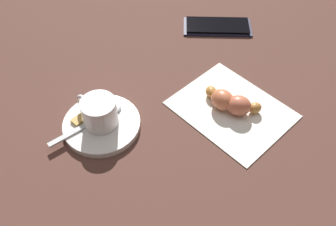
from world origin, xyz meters
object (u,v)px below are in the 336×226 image
Objects in this scene: espresso_cup at (99,112)px; cell_phone at (217,26)px; napkin at (231,109)px; saucer at (102,125)px; teaspoon at (98,118)px; sugar_packet at (88,114)px; croissant at (231,102)px.

espresso_cup is 0.36m from cell_phone.
saucer is at bearing -16.94° from napkin.
teaspoon is at bearing -66.73° from espresso_cup.
napkin is at bearing 137.67° from sugar_packet.
sugar_packet is (0.01, -0.02, 0.00)m from teaspoon.
teaspoon is (0.00, -0.01, 0.01)m from saucer.
teaspoon reaches higher than saucer.
espresso_cup is 0.82× the size of croissant.
espresso_cup is at bearing 100.00° from sugar_packet.
napkin is 2.07× the size of croissant.
espresso_cup reaches higher than sugar_packet.
cell_phone is (-0.33, -0.15, -0.03)m from espresso_cup.
saucer is 0.23m from croissant.
teaspoon is at bearing -18.53° from croissant.
cell_phone is (-0.33, -0.14, -0.01)m from teaspoon.
teaspoon reaches higher than sugar_packet.
teaspoon is at bearing 23.53° from cell_phone.
croissant is at bearing -30.39° from napkin.
croissant is at bearing 163.25° from saucer.
espresso_cup is at bearing -87.01° from saucer.
saucer is 0.23m from napkin.
saucer is 1.71× the size of espresso_cup.
sugar_packet is at bearing -21.52° from croissant.
teaspoon is 0.24m from napkin.
espresso_cup reaches higher than croissant.
saucer is at bearing 109.97° from teaspoon.
cell_phone is (-0.10, -0.22, 0.00)m from napkin.
teaspoon is at bearing -70.03° from saucer.
sugar_packet reaches higher than cell_phone.
espresso_cup is 0.40× the size of napkin.
cell_phone is (-0.34, -0.13, -0.01)m from sugar_packet.
napkin is (-0.24, 0.09, -0.01)m from sugar_packet.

